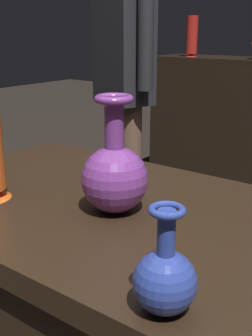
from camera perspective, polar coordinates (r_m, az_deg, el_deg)
vase_centerpiece at (r=0.93m, az=-1.51°, el=-0.81°), size 0.15×0.15×0.26m
vase_tall_behind at (r=0.62m, az=5.15°, el=-14.19°), size 0.09×0.09×0.16m
shelf_vase_far_left at (r=3.23m, az=8.67°, el=16.74°), size 0.09×0.09×0.28m
visitor_near_left at (r=2.17m, az=-0.36°, el=12.92°), size 0.44×0.29×1.68m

